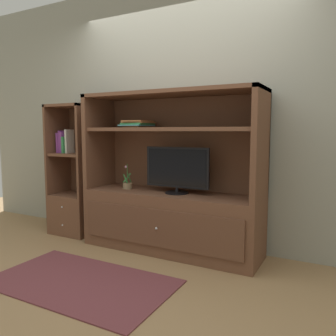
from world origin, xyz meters
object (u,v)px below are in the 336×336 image
Objects in this scene: media_console at (171,203)px; magazine_stack at (138,124)px; tv_monitor at (177,169)px; potted_plant at (127,185)px; upright_book_row at (65,143)px; bookshelf_tall at (75,192)px.

media_console is 0.87m from magazine_stack.
tv_monitor is 0.64m from magazine_stack.
potted_plant is at bearing -176.55° from media_console.
media_console is at bearing 165.24° from tv_monitor.
media_console reaches higher than potted_plant.
potted_plant is at bearing -1.44° from upright_book_row.
media_console is 1.27m from bookshelf_tall.
magazine_stack reaches higher than upright_book_row.
magazine_stack is (-0.46, 0.01, 0.45)m from tv_monitor.
bookshelf_tall is (-0.90, 0.01, -0.78)m from magazine_stack.
media_console reaches higher than tv_monitor.
media_console is at bearing 0.33° from upright_book_row.
bookshelf_tall is (-1.27, 0.00, 0.00)m from media_console.
tv_monitor is (0.08, -0.02, 0.34)m from media_console.
potted_plant is 0.65m from magazine_stack.
media_console is 1.51m from upright_book_row.
upright_book_row reaches higher than potted_plant.
bookshelf_tall is at bearing 179.40° from magazine_stack.
magazine_stack is 1.19m from bookshelf_tall.
potted_plant is at bearing -2.53° from bookshelf_tall.
media_console reaches higher than magazine_stack.
magazine_stack is at bearing -179.14° from media_console.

